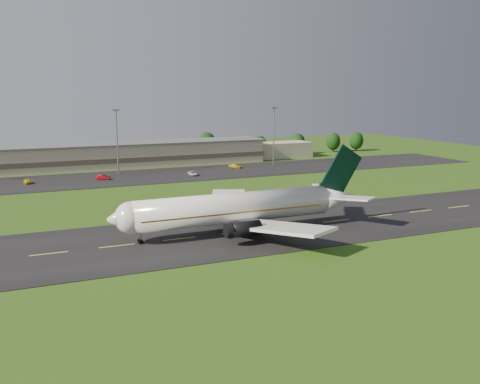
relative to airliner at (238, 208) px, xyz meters
name	(u,v)px	position (x,y,z in m)	size (l,w,h in m)	color
ground	(179,239)	(-11.36, -0.01, -4.66)	(360.00, 360.00, 0.00)	#204210
taxiway	(179,239)	(-11.36, -0.01, -4.61)	(220.00, 30.00, 0.10)	black
apron	(107,179)	(-11.36, 71.99, -4.61)	(260.00, 30.00, 0.10)	black
airliner	(238,208)	(0.00, 0.00, 0.00)	(51.24, 42.18, 15.57)	white
terminal	(113,156)	(-4.95, 96.18, -0.67)	(145.00, 16.00, 8.40)	tan
light_mast_centre	(117,134)	(-6.36, 79.99, 8.08)	(2.40, 1.20, 20.35)	gray
light_mast_east	(274,129)	(48.64, 79.99, 8.08)	(2.40, 1.20, 20.35)	gray
tree_line	(171,148)	(18.76, 105.97, 0.07)	(196.39, 9.93, 10.14)	black
service_vehicle_a	(27,181)	(-33.55, 72.42, -3.90)	(1.56, 3.88, 1.32)	#C2AF0B
service_vehicle_b	(103,177)	(-12.75, 70.65, -3.86)	(1.48, 4.25, 1.40)	#9F0A12
service_vehicle_c	(193,173)	(14.23, 67.81, -3.93)	(2.09, 4.52, 1.26)	silver
service_vehicle_d	(235,166)	(32.67, 77.17, -3.90)	(1.85, 4.56, 1.32)	gold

